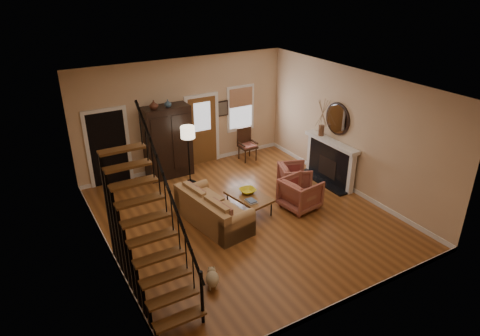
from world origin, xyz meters
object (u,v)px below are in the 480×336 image
armchair_left (300,194)px  floor_lamp (189,156)px  armoire (168,142)px  side_chair (248,145)px  sofa (213,209)px  coffee_table (249,203)px  armchair_right (294,177)px

armchair_left → floor_lamp: bearing=26.5°
floor_lamp → armoire: bearing=111.3°
side_chair → sofa: bearing=-133.2°
armoire → sofa: (-0.08, -3.01, -0.66)m
armchair_left → floor_lamp: (-1.85, 2.67, 0.45)m
floor_lamp → side_chair: bearing=14.5°
coffee_table → floor_lamp: 2.36m
armoire → armchair_left: 4.11m
sofa → floor_lamp: 2.31m
sofa → side_chair: bearing=38.1°
floor_lamp → armchair_left: bearing=-55.3°
coffee_table → side_chair: bearing=59.7°
sofa → floor_lamp: size_ratio=1.22×
floor_lamp → side_chair: (2.25, 0.58, -0.34)m
armchair_left → armchair_right: armchair_left is taller
armchair_left → armchair_right: bearing=-36.6°
armoire → floor_lamp: bearing=-68.7°
coffee_table → armchair_left: (1.22, -0.48, 0.17)m
coffee_table → side_chair: 3.22m
sofa → armchair_left: bearing=-19.9°
coffee_table → armchair_right: (1.70, 0.41, 0.14)m
side_chair → coffee_table: bearing=-120.3°
side_chair → armchair_left: bearing=-97.0°
sofa → armchair_right: 2.75m
sofa → side_chair: side_chair is taller
armoire → side_chair: armoire is taller
armoire → floor_lamp: size_ratio=1.24×
armchair_left → floor_lamp: size_ratio=0.52×
armchair_left → armchair_right: size_ratio=1.10×
sofa → coffee_table: bearing=-6.5°
sofa → armchair_right: (2.71, 0.45, -0.02)m
sofa → armchair_left: armchair_left is taller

